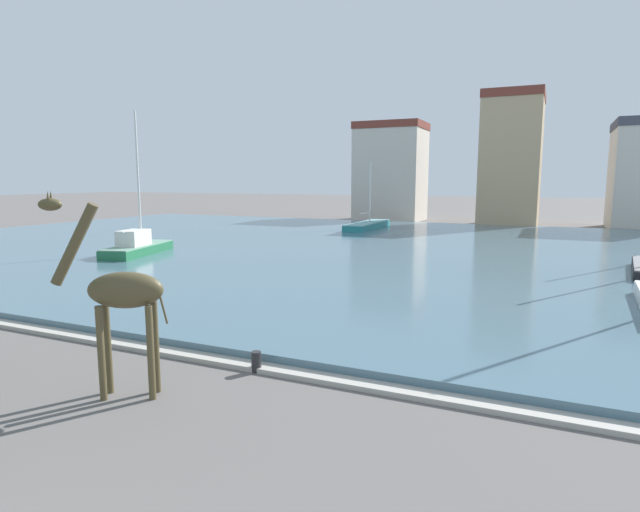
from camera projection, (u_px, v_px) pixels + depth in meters
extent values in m
cube|color=#476675|center=(456.00, 254.00, 31.07)|extent=(79.53, 41.61, 0.32)
cube|color=#ADA89E|center=(300.00, 374.00, 12.09)|extent=(79.53, 0.50, 0.12)
cylinder|color=#4C4228|center=(101.00, 354.00, 10.68)|extent=(0.15, 0.15, 2.01)
cylinder|color=#4C4228|center=(108.00, 348.00, 11.06)|extent=(0.15, 0.15, 2.01)
cylinder|color=#4C4228|center=(151.00, 353.00, 10.72)|extent=(0.15, 0.15, 2.01)
cylinder|color=#4C4228|center=(156.00, 347.00, 11.10)|extent=(0.15, 0.15, 2.01)
ellipsoid|color=#4C4228|center=(126.00, 290.00, 10.70)|extent=(1.65, 1.22, 0.77)
cylinder|color=#4C4228|center=(75.00, 244.00, 10.52)|extent=(1.04, 0.67, 1.72)
ellipsoid|color=#4C4228|center=(50.00, 204.00, 10.39)|extent=(0.54, 0.44, 0.26)
cone|color=#4C4228|center=(48.00, 194.00, 10.30)|extent=(0.05, 0.05, 0.15)
cone|color=#4C4228|center=(51.00, 194.00, 10.42)|extent=(0.05, 0.05, 0.15)
cylinder|color=#4C4228|center=(162.00, 305.00, 10.78)|extent=(0.21, 0.14, 0.81)
cube|color=#236B42|center=(138.00, 253.00, 29.86)|extent=(2.99, 5.70, 0.81)
ellipsoid|color=#236B42|center=(160.00, 247.00, 32.38)|extent=(1.96, 2.22, 0.77)
cube|color=gray|center=(138.00, 245.00, 29.80)|extent=(2.93, 5.58, 0.06)
cube|color=silver|center=(134.00, 238.00, 29.33)|extent=(1.62, 2.14, 0.88)
cylinder|color=silver|center=(138.00, 179.00, 29.65)|extent=(0.12, 0.12, 7.61)
cylinder|color=silver|center=(132.00, 231.00, 29.14)|extent=(0.54, 1.87, 0.08)
cube|color=teal|center=(367.00, 227.00, 45.78)|extent=(1.90, 8.01, 0.81)
ellipsoid|color=teal|center=(380.00, 224.00, 49.23)|extent=(1.64, 2.82, 0.77)
cube|color=#6EA5A8|center=(367.00, 223.00, 45.72)|extent=(1.86, 7.85, 0.06)
cylinder|color=silver|center=(370.00, 192.00, 45.88)|extent=(0.12, 0.12, 5.37)
cylinder|color=silver|center=(365.00, 213.00, 44.87)|extent=(0.12, 2.80, 0.08)
cylinder|color=#232326|center=(256.00, 362.00, 12.37)|extent=(0.24, 0.24, 0.50)
cube|color=beige|center=(391.00, 176.00, 58.92)|extent=(7.29, 5.97, 10.14)
cube|color=brown|center=(392.00, 126.00, 58.12)|extent=(7.44, 6.09, 0.80)
cube|color=tan|center=(511.00, 165.00, 51.16)|extent=(5.44, 7.22, 12.16)
cube|color=brown|center=(515.00, 97.00, 50.22)|extent=(5.55, 7.36, 0.80)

